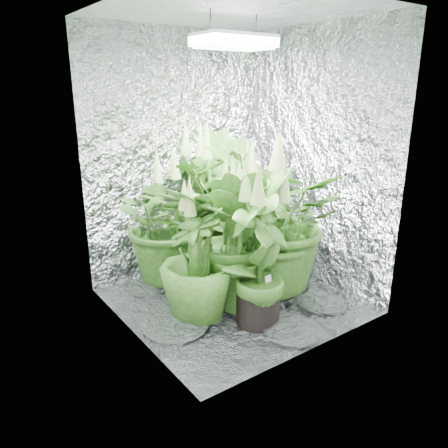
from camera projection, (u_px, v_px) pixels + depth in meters
The scene contains 13 objects.
ground at pixel (232, 300), 3.32m from camera, with size 1.60×1.60×0.00m, color silver.
walls at pixel (233, 170), 3.01m from camera, with size 1.62×1.62×2.00m.
ceiling at pixel (234, 11), 2.71m from camera, with size 1.60×1.60×0.01m, color silver.
grow_lamp at pixel (234, 41), 2.76m from camera, with size 0.50×0.30×0.22m.
plant_a at pixel (169, 219), 3.52m from camera, with size 0.93×0.93×1.11m.
plant_b at pixel (250, 220), 3.44m from camera, with size 0.76×0.76×1.18m.
plant_c at pixel (206, 204), 3.69m from camera, with size 0.74×0.74×1.30m.
plant_d at pixel (197, 256), 2.93m from camera, with size 0.70×0.70×1.01m.
plant_e at pixel (278, 221), 3.26m from camera, with size 1.24×1.24×1.24m.
plant_f at pixel (259, 251), 2.85m from camera, with size 0.75×0.75×1.14m.
plant_g at pixel (238, 241), 3.06m from camera, with size 0.70×0.70×1.11m.
circulation_fan at pixel (245, 243), 4.08m from camera, with size 0.14×0.31×0.35m.
plant_label at pixel (269, 282), 2.93m from camera, with size 0.06×0.01×0.09m, color white.
Camera 1 is at (-1.79, -2.39, 1.56)m, focal length 35.00 mm.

